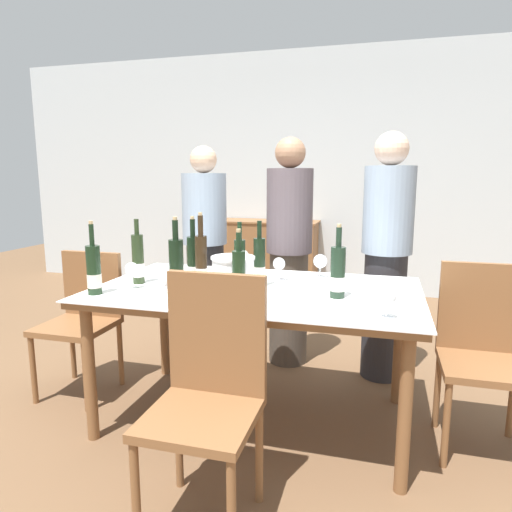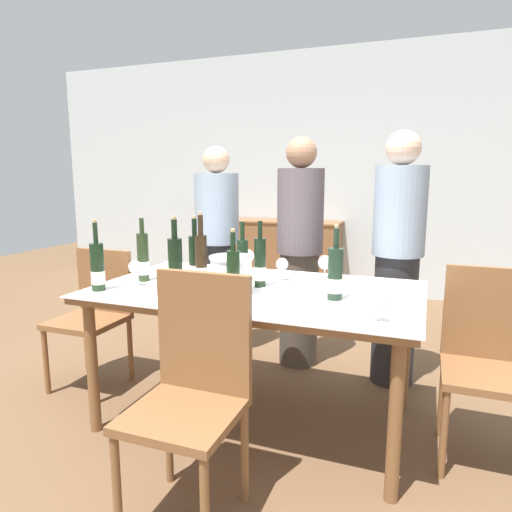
{
  "view_description": "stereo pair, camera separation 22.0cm",
  "coord_description": "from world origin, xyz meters",
  "px_view_note": "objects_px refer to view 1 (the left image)",
  "views": [
    {
      "loc": [
        0.65,
        -2.34,
        1.38
      ],
      "look_at": [
        0.0,
        0.0,
        0.95
      ],
      "focal_mm": 32.0,
      "sensor_mm": 36.0,
      "label": 1
    },
    {
      "loc": [
        0.85,
        -2.27,
        1.38
      ],
      "look_at": [
        0.0,
        0.0,
        0.95
      ],
      "focal_mm": 32.0,
      "sensor_mm": 36.0,
      "label": 2
    }
  ],
  "objects_px": {
    "wine_bottle_2": "(338,273)",
    "wine_glass_1": "(279,265)",
    "wine_bottle_3": "(201,264)",
    "wine_bottle_8": "(240,261)",
    "chair_right_end": "(483,344)",
    "ice_bucket": "(233,274)",
    "wine_glass_5": "(171,281)",
    "person_guest_right": "(386,258)",
    "wine_bottle_1": "(176,269)",
    "wine_glass_2": "(132,270)",
    "wine_bottle_4": "(138,260)",
    "wine_bottle_5": "(240,278)",
    "wine_bottle_7": "(259,264)",
    "wine_glass_0": "(388,298)",
    "wine_glass_4": "(242,257)",
    "chair_near_front": "(209,383)",
    "wine_bottle_6": "(94,271)",
    "chair_left_end": "(84,312)",
    "sideboard_cabinet": "(258,256)",
    "person_host": "(205,254)",
    "wine_glass_3": "(320,262)",
    "wine_bottle_0": "(193,263)",
    "dining_table": "(256,301)",
    "person_guest_left": "(289,253)"
  },
  "relations": [
    {
      "from": "wine_bottle_2",
      "to": "wine_glass_1",
      "type": "height_order",
      "value": "wine_bottle_2"
    },
    {
      "from": "wine_bottle_3",
      "to": "wine_bottle_8",
      "type": "height_order",
      "value": "wine_bottle_3"
    },
    {
      "from": "wine_bottle_2",
      "to": "chair_right_end",
      "type": "xyz_separation_m",
      "value": [
        0.73,
        0.16,
        -0.36
      ]
    },
    {
      "from": "ice_bucket",
      "to": "wine_glass_1",
      "type": "height_order",
      "value": "ice_bucket"
    },
    {
      "from": "wine_glass_5",
      "to": "person_guest_right",
      "type": "bearing_deg",
      "value": 50.03
    },
    {
      "from": "wine_bottle_3",
      "to": "person_guest_right",
      "type": "xyz_separation_m",
      "value": [
        0.96,
        0.91,
        -0.08
      ]
    },
    {
      "from": "wine_bottle_1",
      "to": "wine_bottle_3",
      "type": "distance_m",
      "value": 0.15
    },
    {
      "from": "ice_bucket",
      "to": "wine_glass_2",
      "type": "bearing_deg",
      "value": -175.9
    },
    {
      "from": "wine_bottle_4",
      "to": "wine_bottle_5",
      "type": "height_order",
      "value": "wine_bottle_4"
    },
    {
      "from": "wine_bottle_8",
      "to": "wine_glass_1",
      "type": "distance_m",
      "value": 0.23
    },
    {
      "from": "wine_bottle_7",
      "to": "wine_glass_0",
      "type": "xyz_separation_m",
      "value": [
        0.68,
        -0.4,
        -0.04
      ]
    },
    {
      "from": "wine_bottle_2",
      "to": "wine_bottle_5",
      "type": "relative_size",
      "value": 1.03
    },
    {
      "from": "wine_glass_4",
      "to": "chair_near_front",
      "type": "xyz_separation_m",
      "value": [
        0.19,
        -1.07,
        -0.32
      ]
    },
    {
      "from": "wine_bottle_2",
      "to": "wine_bottle_6",
      "type": "distance_m",
      "value": 1.25
    },
    {
      "from": "wine_bottle_5",
      "to": "wine_bottle_6",
      "type": "height_order",
      "value": "wine_bottle_6"
    },
    {
      "from": "wine_glass_0",
      "to": "person_guest_right",
      "type": "height_order",
      "value": "person_guest_right"
    },
    {
      "from": "chair_left_end",
      "to": "chair_right_end",
      "type": "bearing_deg",
      "value": 0.1
    },
    {
      "from": "wine_bottle_2",
      "to": "wine_bottle_4",
      "type": "relative_size",
      "value": 1.01
    },
    {
      "from": "sideboard_cabinet",
      "to": "person_guest_right",
      "type": "height_order",
      "value": "person_guest_right"
    },
    {
      "from": "chair_near_front",
      "to": "person_host",
      "type": "height_order",
      "value": "person_host"
    },
    {
      "from": "wine_glass_1",
      "to": "wine_glass_3",
      "type": "height_order",
      "value": "wine_glass_3"
    },
    {
      "from": "ice_bucket",
      "to": "wine_bottle_6",
      "type": "distance_m",
      "value": 0.72
    },
    {
      "from": "chair_left_end",
      "to": "ice_bucket",
      "type": "bearing_deg",
      "value": -12.13
    },
    {
      "from": "ice_bucket",
      "to": "wine_bottle_2",
      "type": "bearing_deg",
      "value": 8.55
    },
    {
      "from": "wine_bottle_1",
      "to": "wine_bottle_8",
      "type": "xyz_separation_m",
      "value": [
        0.22,
        0.39,
        -0.02
      ]
    },
    {
      "from": "wine_glass_0",
      "to": "wine_bottle_2",
      "type": "bearing_deg",
      "value": 130.04
    },
    {
      "from": "wine_bottle_0",
      "to": "chair_left_end",
      "type": "bearing_deg",
      "value": 170.89
    },
    {
      "from": "wine_bottle_7",
      "to": "wine_glass_5",
      "type": "distance_m",
      "value": 0.55
    },
    {
      "from": "wine_bottle_0",
      "to": "wine_bottle_1",
      "type": "xyz_separation_m",
      "value": [
        -0.01,
        -0.2,
        0.01
      ]
    },
    {
      "from": "wine_bottle_5",
      "to": "wine_glass_0",
      "type": "distance_m",
      "value": 0.68
    },
    {
      "from": "wine_bottle_2",
      "to": "wine_glass_1",
      "type": "xyz_separation_m",
      "value": [
        -0.37,
        0.29,
        -0.03
      ]
    },
    {
      "from": "wine_bottle_3",
      "to": "wine_bottle_4",
      "type": "relative_size",
      "value": 1.14
    },
    {
      "from": "wine_bottle_2",
      "to": "wine_bottle_8",
      "type": "distance_m",
      "value": 0.62
    },
    {
      "from": "ice_bucket",
      "to": "wine_glass_2",
      "type": "xyz_separation_m",
      "value": [
        -0.56,
        -0.04,
        -0.0
      ]
    },
    {
      "from": "wine_bottle_1",
      "to": "wine_glass_1",
      "type": "relative_size",
      "value": 2.96
    },
    {
      "from": "dining_table",
      "to": "person_guest_right",
      "type": "bearing_deg",
      "value": 48.93
    },
    {
      "from": "wine_glass_1",
      "to": "wine_glass_4",
      "type": "height_order",
      "value": "wine_glass_4"
    },
    {
      "from": "chair_near_front",
      "to": "chair_right_end",
      "type": "relative_size",
      "value": 1.06
    },
    {
      "from": "person_guest_left",
      "to": "person_host",
      "type": "bearing_deg",
      "value": -176.86
    },
    {
      "from": "wine_glass_3",
      "to": "person_guest_left",
      "type": "height_order",
      "value": "person_guest_left"
    },
    {
      "from": "wine_bottle_6",
      "to": "dining_table",
      "type": "bearing_deg",
      "value": 23.53
    },
    {
      "from": "wine_glass_1",
      "to": "chair_left_end",
      "type": "xyz_separation_m",
      "value": [
        -1.25,
        -0.14,
        -0.35
      ]
    },
    {
      "from": "dining_table",
      "to": "wine_bottle_0",
      "type": "xyz_separation_m",
      "value": [
        -0.35,
        -0.05,
        0.2
      ]
    },
    {
      "from": "sideboard_cabinet",
      "to": "ice_bucket",
      "type": "distance_m",
      "value": 3.1
    },
    {
      "from": "ice_bucket",
      "to": "person_guest_left",
      "type": "bearing_deg",
      "value": 84.9
    },
    {
      "from": "sideboard_cabinet",
      "to": "wine_glass_5",
      "type": "distance_m",
      "value": 3.3
    },
    {
      "from": "wine_bottle_7",
      "to": "person_host",
      "type": "distance_m",
      "value": 1.02
    },
    {
      "from": "wine_bottle_2",
      "to": "chair_right_end",
      "type": "height_order",
      "value": "wine_bottle_2"
    },
    {
      "from": "wine_glass_3",
      "to": "wine_glass_4",
      "type": "xyz_separation_m",
      "value": [
        -0.48,
        -0.04,
        0.01
      ]
    },
    {
      "from": "wine_bottle_2",
      "to": "wine_glass_2",
      "type": "bearing_deg",
      "value": -173.74
    }
  ]
}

